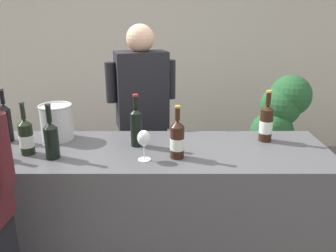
% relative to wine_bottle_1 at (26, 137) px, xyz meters
% --- Properties ---
extents(wall_back, '(8.00, 0.10, 2.80)m').
position_rel_wine_bottle_1_xyz_m(wall_back, '(0.65, 2.67, 0.29)').
color(wall_back, beige).
rests_on(wall_back, ground_plane).
extents(counter, '(2.35, 0.68, 1.00)m').
position_rel_wine_bottle_1_xyz_m(counter, '(0.65, 0.07, -0.61)').
color(counter, '#4C4C51').
rests_on(counter, ground_plane).
extents(wine_bottle_1, '(0.08, 0.08, 0.32)m').
position_rel_wine_bottle_1_xyz_m(wine_bottle_1, '(0.00, 0.00, 0.00)').
color(wine_bottle_1, black).
rests_on(wine_bottle_1, counter).
extents(wine_bottle_2, '(0.08, 0.08, 0.31)m').
position_rel_wine_bottle_1_xyz_m(wine_bottle_2, '(0.88, -0.05, 0.00)').
color(wine_bottle_2, black).
rests_on(wine_bottle_2, counter).
extents(wine_bottle_3, '(0.08, 0.08, 0.33)m').
position_rel_wine_bottle_1_xyz_m(wine_bottle_3, '(1.46, 0.22, 0.01)').
color(wine_bottle_3, black).
rests_on(wine_bottle_3, counter).
extents(wine_bottle_4, '(0.07, 0.07, 0.35)m').
position_rel_wine_bottle_1_xyz_m(wine_bottle_4, '(-0.21, 0.21, 0.03)').
color(wine_bottle_4, black).
rests_on(wine_bottle_4, counter).
extents(wine_bottle_5, '(0.07, 0.07, 0.33)m').
position_rel_wine_bottle_1_xyz_m(wine_bottle_5, '(0.63, 0.13, 0.02)').
color(wine_bottle_5, black).
rests_on(wine_bottle_5, counter).
extents(wine_bottle_6, '(0.08, 0.08, 0.32)m').
position_rel_wine_bottle_1_xyz_m(wine_bottle_6, '(0.17, -0.06, 0.01)').
color(wine_bottle_6, black).
rests_on(wine_bottle_6, counter).
extents(wine_glass, '(0.07, 0.07, 0.18)m').
position_rel_wine_bottle_1_xyz_m(wine_glass, '(0.69, -0.09, 0.02)').
color(wine_glass, silver).
rests_on(wine_glass, counter).
extents(ice_bucket, '(0.21, 0.21, 0.23)m').
position_rel_wine_bottle_1_xyz_m(ice_bucket, '(0.10, 0.26, 0.01)').
color(ice_bucket, silver).
rests_on(ice_bucket, counter).
extents(person_server, '(0.53, 0.34, 1.72)m').
position_rel_wine_bottle_1_xyz_m(person_server, '(0.62, 0.76, -0.26)').
color(person_server, black).
rests_on(person_server, ground_plane).
extents(potted_shrub, '(0.58, 0.53, 1.21)m').
position_rel_wine_bottle_1_xyz_m(potted_shrub, '(1.98, 1.50, -0.37)').
color(potted_shrub, brown).
rests_on(potted_shrub, ground_plane).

